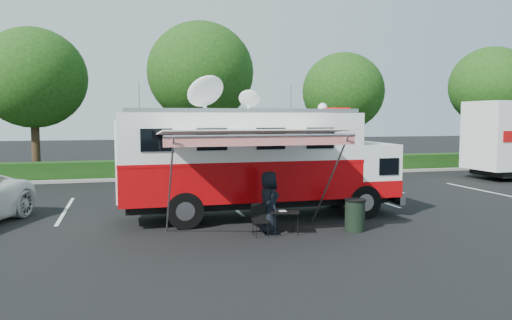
{
  "coord_description": "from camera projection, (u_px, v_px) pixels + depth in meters",
  "views": [
    {
      "loc": [
        -4.42,
        -16.06,
        3.4
      ],
      "look_at": [
        0.0,
        0.5,
        1.9
      ],
      "focal_mm": 35.0,
      "sensor_mm": 36.0,
      "label": 1
    }
  ],
  "objects": [
    {
      "name": "back_border",
      "position": [
        220.0,
        89.0,
        29.17
      ],
      "size": [
        60.0,
        6.14,
        8.87
      ],
      "color": "#9E998E",
      "rests_on": "ground_plane"
    },
    {
      "name": "stall_lines",
      "position": [
        227.0,
        203.0,
        19.65
      ],
      "size": [
        24.12,
        5.5,
        0.01
      ],
      "color": "silver",
      "rests_on": "ground_plane"
    },
    {
      "name": "ground_plane",
      "position": [
        260.0,
        217.0,
        16.89
      ],
      "size": [
        120.0,
        120.0,
        0.0
      ],
      "primitive_type": "plane",
      "color": "black",
      "rests_on": "ground"
    },
    {
      "name": "trash_bin",
      "position": [
        355.0,
        215.0,
        14.81
      ],
      "size": [
        0.64,
        0.64,
        0.95
      ],
      "color": "black",
      "rests_on": "ground_plane"
    },
    {
      "name": "person",
      "position": [
        269.0,
        233.0,
        14.62
      ],
      "size": [
        0.63,
        0.92,
        1.81
      ],
      "primitive_type": "imported",
      "rotation": [
        0.0,
        0.0,
        1.64
      ],
      "color": "black",
      "rests_on": "ground_plane"
    },
    {
      "name": "command_truck",
      "position": [
        257.0,
        160.0,
        16.7
      ],
      "size": [
        9.39,
        2.58,
        4.51
      ],
      "color": "black",
      "rests_on": "ground_plane"
    },
    {
      "name": "awning",
      "position": [
        253.0,
        134.0,
        13.82
      ],
      "size": [
        5.12,
        2.65,
        3.09
      ],
      "color": "white",
      "rests_on": "ground_plane"
    },
    {
      "name": "folding_table",
      "position": [
        284.0,
        213.0,
        14.29
      ],
      "size": [
        0.95,
        0.78,
        0.7
      ],
      "color": "black",
      "rests_on": "ground_plane"
    },
    {
      "name": "folding_chair",
      "position": [
        260.0,
        217.0,
        14.22
      ],
      "size": [
        0.51,
        0.54,
        0.92
      ],
      "color": "black",
      "rests_on": "ground_plane"
    }
  ]
}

